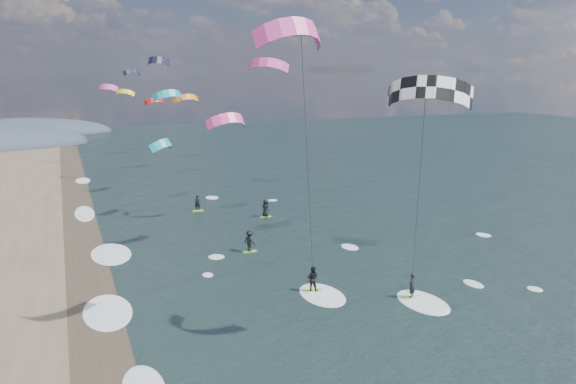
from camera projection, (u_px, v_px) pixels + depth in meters
name	position (u px, v px, depth m)	size (l,w,h in m)	color
wet_sand_strip	(101.00, 353.00, 28.23)	(3.00, 240.00, 0.00)	#382D23
kitesurfer_near_a	(425.00, 144.00, 27.28)	(7.61, 9.25, 14.26)	#A4DC26
kitesurfer_near_b	(308.00, 129.00, 29.10)	(7.00, 8.49, 16.78)	#A4DC26
far_kitesurfers	(246.00, 222.00, 49.22)	(6.65, 15.27, 1.72)	#A4DC26
bg_kite_field	(165.00, 89.00, 71.85)	(13.81, 66.12, 9.10)	yellow
shoreline_surf	(116.00, 312.00, 32.97)	(2.40, 79.40, 0.11)	white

